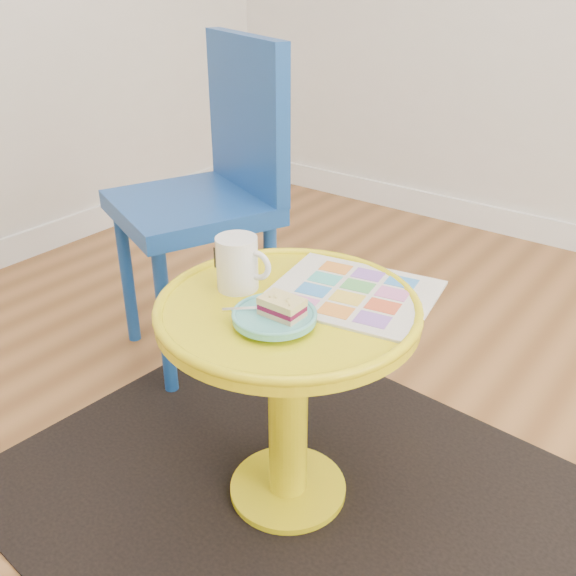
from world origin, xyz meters
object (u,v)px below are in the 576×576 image
Objects in this scene: newspaper at (353,293)px; chair at (214,183)px; side_table at (288,364)px; mug at (238,262)px; plate at (274,317)px.

chair is at bearing 146.47° from newspaper.
mug is at bearing -179.23° from side_table.
mug reaches higher than side_table.
newspaper is at bearing 56.14° from side_table.
plate is at bearing -115.70° from newspaper.
plate reaches higher than newspaper.
plate is (-0.06, -0.20, 0.01)m from newspaper.
chair reaches higher than plate.
mug is 0.18m from plate.
plate is (0.03, -0.08, 0.16)m from side_table.
chair is 0.73m from newspaper.
chair is at bearing 129.44° from mug.
mug is at bearing -19.74° from chair.
newspaper is 2.63× the size of mug.
side_table is 0.57× the size of chair.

